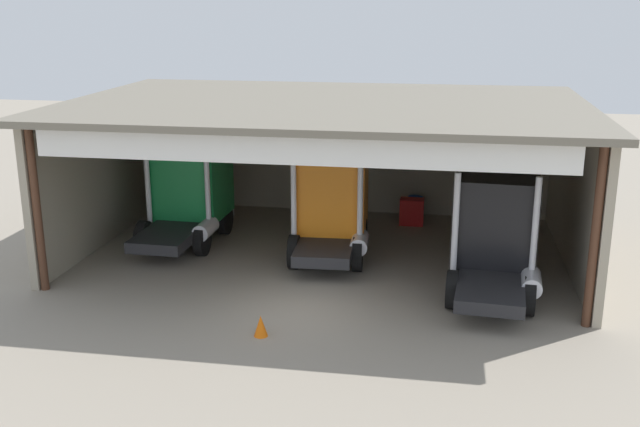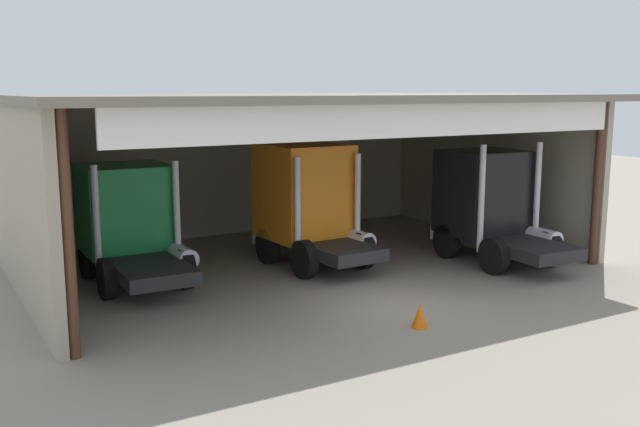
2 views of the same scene
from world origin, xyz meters
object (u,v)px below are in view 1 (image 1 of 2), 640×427
Objects in this scene: truck_green_yard_outside at (189,193)px; tool_cart at (412,212)px; truck_black_center_left_bay at (495,233)px; traffic_cone at (261,326)px; truck_orange_center_bay at (331,199)px; oil_drum at (415,207)px.

truck_green_yard_outside reaches higher than tool_cart.
tool_cart is at bearing 116.80° from truck_black_center_left_bay.
truck_black_center_left_bay is 4.88× the size of tool_cart.
truck_green_yard_outside is at bearing 120.81° from traffic_cone.
truck_orange_center_bay is at bearing 83.00° from traffic_cone.
truck_black_center_left_bay is (5.17, -2.39, -0.15)m from truck_orange_center_bay.
tool_cart is at bearing 23.44° from truck_green_yard_outside.
truck_green_yard_outside is 1.06× the size of truck_black_center_left_bay.
truck_black_center_left_bay is 5.59× the size of oil_drum.
truck_black_center_left_bay is at bearing 34.66° from traffic_cone.
truck_orange_center_bay reaches higher than traffic_cone.
traffic_cone is at bearing -57.83° from truck_green_yard_outside.
truck_green_yard_outside is at bearing 166.63° from truck_black_center_left_bay.
oil_drum is at bearing 59.33° from truck_orange_center_bay.
tool_cart is (2.50, 4.03, -1.43)m from truck_orange_center_bay.
tool_cart is 1.79× the size of traffic_cone.
tool_cart is 11.05m from traffic_cone.
tool_cart reaches higher than oil_drum.
truck_green_yard_outside is 8.86m from oil_drum.
truck_green_yard_outside is at bearing 167.42° from truck_orange_center_bay.
truck_orange_center_bay reaches higher than truck_green_yard_outside.
tool_cart reaches higher than traffic_cone.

